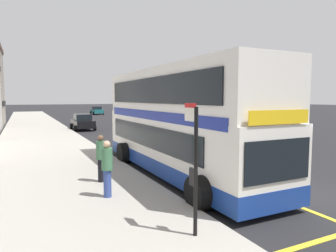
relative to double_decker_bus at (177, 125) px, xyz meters
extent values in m
plane|color=black|center=(2.46, 27.51, -2.07)|extent=(260.00, 260.00, 0.00)
cube|color=#A39E93|center=(-4.54, 27.51, -2.00)|extent=(6.00, 76.00, 0.14)
cube|color=white|center=(0.01, 0.01, -0.72)|extent=(2.51, 11.08, 2.30)
cube|color=white|center=(0.01, 0.01, 1.38)|extent=(2.48, 10.86, 1.90)
cube|color=navy|center=(0.01, 0.01, -1.57)|extent=(2.53, 11.10, 0.60)
cube|color=navy|center=(0.01, 0.01, 0.45)|extent=(2.54, 10.19, 0.36)
cube|color=black|center=(-1.27, 0.41, -0.42)|extent=(0.04, 8.86, 0.90)
cube|color=black|center=(-1.27, 0.01, 1.43)|extent=(0.04, 9.75, 1.00)
cube|color=black|center=(0.01, -5.55, -0.47)|extent=(2.20, 0.04, 1.10)
cube|color=yellow|center=(0.01, -5.55, 0.65)|extent=(2.00, 0.04, 0.36)
cylinder|color=black|center=(-1.34, -3.98, -1.57)|extent=(0.56, 1.00, 1.00)
cylinder|color=black|center=(1.35, -3.98, -1.57)|extent=(0.56, 1.00, 1.00)
cylinder|color=black|center=(-1.34, 3.06, -1.57)|extent=(0.56, 1.00, 1.00)
cylinder|color=black|center=(1.35, 3.06, -1.57)|extent=(0.56, 1.00, 1.00)
cube|color=yellow|center=(-1.46, 0.16, -2.06)|extent=(0.16, 14.07, 0.01)
cube|color=yellow|center=(1.40, 0.16, -2.06)|extent=(0.16, 14.07, 0.01)
cube|color=yellow|center=(-0.03, -6.79, -2.06)|extent=(3.02, 0.16, 0.01)
cube|color=yellow|center=(-0.03, 7.12, -2.06)|extent=(3.02, 0.16, 0.01)
cylinder|color=black|center=(-2.47, -5.58, -0.49)|extent=(0.09, 0.09, 2.87)
cube|color=silver|center=(-2.47, -5.32, 0.77)|extent=(0.05, 0.42, 0.30)
cube|color=red|center=(-2.47, -5.32, 0.97)|extent=(0.05, 0.42, 0.10)
cube|color=black|center=(-2.47, -5.48, -0.63)|extent=(0.06, 0.28, 0.40)
cube|color=black|center=(-7.70, 29.30, 0.53)|extent=(0.08, 6.02, 0.56)
cube|color=#B2B5BA|center=(7.34, 19.48, -1.41)|extent=(1.76, 4.20, 0.72)
cube|color=black|center=(7.34, 19.38, -0.75)|extent=(1.52, 1.90, 0.60)
cylinder|color=black|center=(6.40, 20.79, -1.77)|extent=(0.22, 0.60, 0.60)
cylinder|color=black|center=(8.27, 20.79, -1.77)|extent=(0.22, 0.60, 0.60)
cylinder|color=black|center=(6.40, 18.18, -1.77)|extent=(0.22, 0.60, 0.60)
cylinder|color=black|center=(8.27, 18.18, -1.77)|extent=(0.22, 0.60, 0.60)
cube|color=#196066|center=(7.48, 48.51, -1.41)|extent=(1.76, 4.20, 0.72)
cube|color=black|center=(7.48, 48.41, -0.75)|extent=(1.52, 1.90, 0.60)
cylinder|color=black|center=(6.55, 49.81, -1.77)|extent=(0.22, 0.60, 0.60)
cylinder|color=black|center=(8.42, 49.81, -1.77)|extent=(0.22, 0.60, 0.60)
cylinder|color=black|center=(6.55, 47.21, -1.77)|extent=(0.22, 0.60, 0.60)
cylinder|color=black|center=(8.42, 47.21, -1.77)|extent=(0.22, 0.60, 0.60)
cube|color=black|center=(-0.36, 19.93, -1.41)|extent=(1.76, 4.20, 0.72)
cube|color=black|center=(-0.36, 19.83, -0.75)|extent=(1.52, 1.90, 0.60)
cylinder|color=black|center=(-1.30, 21.23, -1.77)|extent=(0.22, 0.60, 0.60)
cylinder|color=black|center=(0.57, 21.23, -1.77)|extent=(0.22, 0.60, 0.60)
cylinder|color=black|center=(-1.30, 18.63, -1.77)|extent=(0.22, 0.60, 0.60)
cylinder|color=black|center=(0.57, 18.63, -1.77)|extent=(0.22, 0.60, 0.60)
cylinder|color=black|center=(-3.32, -0.34, -1.51)|extent=(0.24, 0.24, 0.84)
cylinder|color=#3F724C|center=(-3.32, -0.34, -0.75)|extent=(0.34, 0.34, 0.66)
sphere|color=brown|center=(-3.32, -0.34, -0.31)|extent=(0.22, 0.22, 0.22)
cylinder|color=#33478C|center=(-3.56, -2.13, -1.50)|extent=(0.24, 0.24, 0.86)
cylinder|color=#3F724C|center=(-3.56, -2.13, -0.73)|extent=(0.34, 0.34, 0.68)
sphere|color=tan|center=(-3.56, -2.13, -0.28)|extent=(0.23, 0.23, 0.23)
camera|label=1|loc=(-5.85, -11.13, 1.13)|focal=32.20mm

